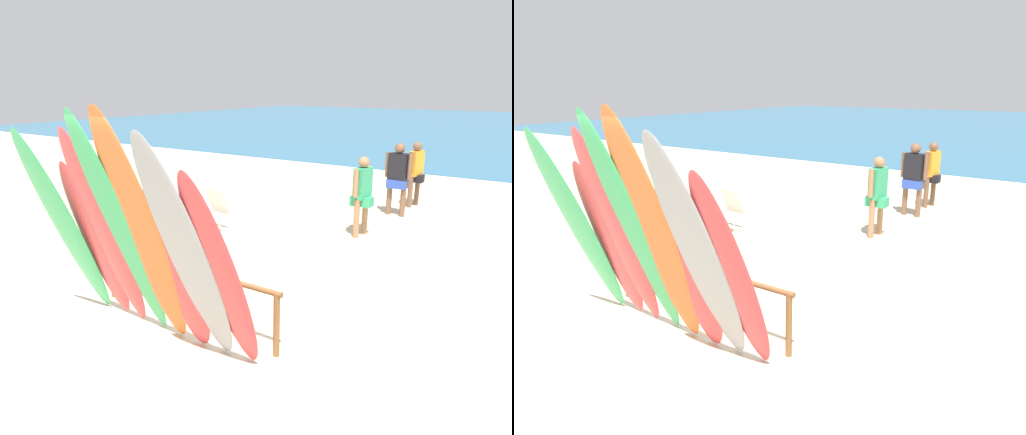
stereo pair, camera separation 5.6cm
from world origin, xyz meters
TOP-DOWN VIEW (x-y plane):
  - ground at (0.00, 14.00)m, footprint 60.00×60.00m
  - surfboard_rack at (0.00, 0.00)m, footprint 2.70×0.07m
  - surfboard_green_0 at (-1.14, -0.70)m, footprint 0.49×1.03m
  - surfboard_red_1 at (-0.81, -0.55)m, footprint 0.50×0.76m
  - surfboard_red_2 at (-0.51, -0.64)m, footprint 0.50×0.93m
  - surfboard_green_3 at (-0.18, -0.70)m, footprint 0.56×1.07m
  - surfboard_orange_4 at (0.15, -0.71)m, footprint 0.60×1.02m
  - surfboard_red_5 at (0.50, -0.58)m, footprint 0.53×0.69m
  - surfboard_grey_6 at (0.78, -0.74)m, footprint 0.66×1.13m
  - surfboard_red_7 at (1.11, -0.66)m, footprint 0.54×0.99m
  - beachgoer_by_water at (0.38, 4.42)m, footprint 0.39×0.56m
  - beachgoer_midbeach at (0.51, 7.27)m, footprint 0.39×0.55m
  - beachgoer_photographing at (0.44, 6.24)m, footprint 0.59×0.25m
  - beach_chair_red at (-2.14, 3.10)m, footprint 0.60×0.76m
  - beach_chair_blue at (-3.33, 2.28)m, footprint 0.56×0.71m

SIDE VIEW (x-z plane):
  - ground at x=0.00m, z-range 0.00..0.00m
  - beach_chair_red at x=-2.14m, z-range 0.02..0.84m
  - beach_chair_blue at x=-3.33m, z-range 0.02..0.85m
  - surfboard_rack at x=0.00m, z-range 0.20..0.94m
  - beachgoer_midbeach at x=0.51m, z-range 0.11..1.62m
  - beachgoer_by_water at x=0.38m, z-range 0.11..1.62m
  - beachgoer_photographing at x=0.44m, z-range 0.12..1.69m
  - surfboard_red_5 at x=0.50m, z-range 0.00..1.93m
  - surfboard_red_1 at x=-0.81m, z-range 0.00..2.01m
  - surfboard_red_7 at x=1.11m, z-range 0.00..2.14m
  - surfboard_green_0 at x=-1.14m, z-range 0.00..2.36m
  - surfboard_red_2 at x=-0.51m, z-range 0.00..2.40m
  - surfboard_grey_6 at x=0.78m, z-range 0.00..2.44m
  - surfboard_green_3 at x=-0.18m, z-range 0.00..2.58m
  - surfboard_orange_4 at x=0.15m, z-range 0.00..2.63m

